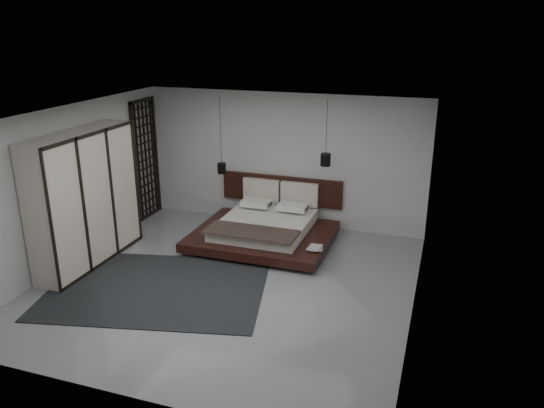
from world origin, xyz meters
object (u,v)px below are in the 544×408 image
(lattice_screen, at_px, (146,159))
(rug, at_px, (158,288))
(wardrobe, at_px, (85,199))
(pendant_left, at_px, (222,168))
(bed, at_px, (265,227))
(pendant_right, at_px, (326,160))

(lattice_screen, distance_m, rug, 3.79)
(lattice_screen, relative_size, wardrobe, 1.06)
(pendant_left, distance_m, rug, 3.14)
(lattice_screen, xyz_separation_m, bed, (2.94, -0.54, -1.02))
(pendant_right, bearing_deg, wardrobe, -148.44)
(wardrobe, bearing_deg, rug, -18.11)
(pendant_right, bearing_deg, bed, -159.66)
(pendant_left, distance_m, wardrobe, 2.82)
(lattice_screen, xyz_separation_m, pendant_right, (4.02, -0.13, 0.35))
(lattice_screen, xyz_separation_m, rug, (1.92, -3.00, -1.29))
(lattice_screen, distance_m, pendant_right, 4.04)
(lattice_screen, relative_size, rug, 0.75)
(wardrobe, bearing_deg, pendant_left, 55.32)
(pendant_left, bearing_deg, rug, -88.58)
(bed, distance_m, rug, 2.67)
(pendant_left, height_order, pendant_right, same)
(lattice_screen, xyz_separation_m, pendant_left, (1.85, -0.13, 0.00))
(bed, bearing_deg, pendant_right, 20.34)
(bed, height_order, pendant_left, pendant_left)
(bed, distance_m, wardrobe, 3.42)
(rug, bearing_deg, lattice_screen, 122.71)
(bed, height_order, pendant_right, pendant_right)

